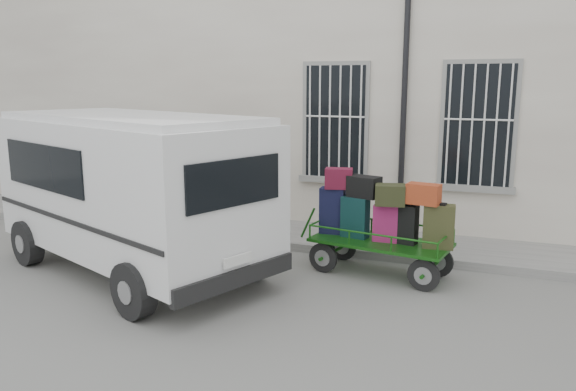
{
  "coord_description": "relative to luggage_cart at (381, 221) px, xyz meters",
  "views": [
    {
      "loc": [
        2.67,
        -7.86,
        3.02
      ],
      "look_at": [
        -0.66,
        1.0,
        1.11
      ],
      "focal_mm": 35.0,
      "sensor_mm": 36.0,
      "label": 1
    }
  ],
  "objects": [
    {
      "name": "ground",
      "position": [
        -1.01,
        -0.7,
        -0.88
      ],
      "size": [
        80.0,
        80.0,
        0.0
      ],
      "primitive_type": "plane",
      "color": "slate",
      "rests_on": "ground"
    },
    {
      "name": "luggage_cart",
      "position": [
        0.0,
        0.0,
        0.0
      ],
      "size": [
        2.58,
        1.33,
        1.65
      ],
      "rotation": [
        0.0,
        0.0,
        -0.18
      ],
      "color": "black",
      "rests_on": "ground"
    },
    {
      "name": "sidewalk",
      "position": [
        -1.01,
        1.5,
        -0.81
      ],
      "size": [
        24.0,
        1.7,
        0.15
      ],
      "primitive_type": "cube",
      "color": "slate",
      "rests_on": "ground"
    },
    {
      "name": "van",
      "position": [
        -3.76,
        -1.27,
        0.57
      ],
      "size": [
        5.42,
        3.83,
        2.54
      ],
      "rotation": [
        0.0,
        0.0,
        -0.39
      ],
      "color": "white",
      "rests_on": "ground"
    },
    {
      "name": "building",
      "position": [
        -1.01,
        4.8,
        2.12
      ],
      "size": [
        24.0,
        5.15,
        6.0
      ],
      "color": "beige",
      "rests_on": "ground"
    }
  ]
}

